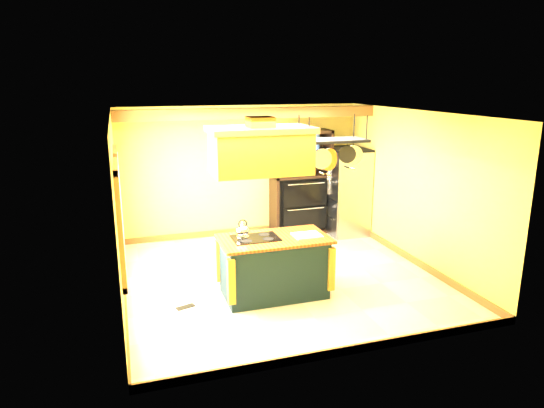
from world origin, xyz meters
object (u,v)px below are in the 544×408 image
kitchen_island (274,266)px  range_hood (260,149)px  pot_rack (332,147)px  hutch (300,193)px  refrigerator (346,193)px

kitchen_island → range_hood: 1.79m
range_hood → pot_rack: 1.10m
range_hood → hutch: bearing=59.3°
pot_rack → refrigerator: (1.50, 2.50, -1.36)m
refrigerator → pot_rack: bearing=-121.0°
pot_rack → hutch: size_ratio=0.49×
refrigerator → kitchen_island: bearing=-133.8°
refrigerator → hutch: bearing=157.5°
kitchen_island → refrigerator: size_ratio=0.92×
pot_rack → kitchen_island: bearing=-179.3°
range_hood → pot_rack: bearing=0.6°
kitchen_island → range_hood: bearing=180.0°
pot_rack → hutch: pot_rack is taller
range_hood → kitchen_island: bearing=0.2°
kitchen_island → hutch: hutch is taller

